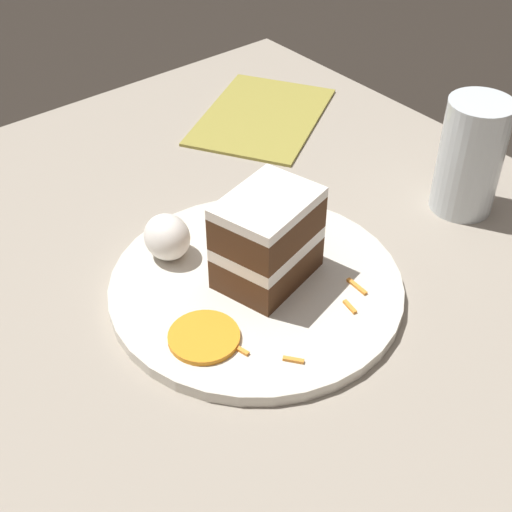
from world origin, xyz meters
The scene contains 9 objects.
ground_plane centered at (0.00, 0.00, 0.00)m, with size 6.00×6.00×0.00m, color black.
dining_table centered at (0.00, 0.00, 0.02)m, with size 0.99×0.85×0.04m, color gray.
plate centered at (0.03, -0.02, 0.04)m, with size 0.29×0.29×0.01m, color silver.
cake_slice centered at (0.03, -0.04, 0.10)m, with size 0.09×0.11×0.09m.
cream_dollop centered at (0.12, 0.02, 0.07)m, with size 0.05×0.04×0.05m, color white.
orange_garnish centered at (0.00, 0.06, 0.05)m, with size 0.06×0.06×0.01m, color orange.
carrot_shreds_scatter centered at (-0.01, -0.04, 0.05)m, with size 0.19×0.14×0.00m.
drinking_glass centered at (-0.01, -0.29, 0.09)m, with size 0.07×0.07×0.13m.
menu_card centered at (0.30, -0.25, 0.04)m, with size 0.15×0.21×0.00m, color #9E933D.
Camera 1 is at (-0.37, 0.30, 0.51)m, focal length 50.00 mm.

